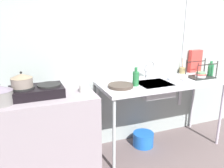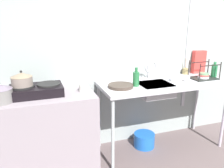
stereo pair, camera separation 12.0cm
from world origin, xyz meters
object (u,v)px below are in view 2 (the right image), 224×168
sink_basin (155,89)px  pot_on_left_burner (22,79)px  utensil_jar (185,71)px  frying_pan (121,86)px  cereal_box (199,62)px  stove (36,90)px  faucet (150,67)px  dish_rack (204,76)px  bucket_on_floor (144,140)px  bottle_by_sink (136,79)px  percolator (83,85)px  pot_beside_stove (0,93)px  cup_by_rack (187,79)px  small_bowl_on_drainboard (174,80)px  bottle_by_rack (214,71)px

sink_basin → pot_on_left_burner: bearing=178.6°
pot_on_left_burner → utensil_jar: pot_on_left_burner is taller
frying_pan → cereal_box: cereal_box is taller
stove → frying_pan: (0.93, -0.04, -0.04)m
faucet → cereal_box: 0.87m
stove → dish_rack: size_ratio=1.59×
sink_basin → utensil_jar: 0.72m
faucet → pot_on_left_burner: bearing=-175.8°
dish_rack → bucket_on_floor: (-0.78, 0.10, -0.85)m
bottle_by_sink → stove: bearing=177.6°
faucet → cereal_box: bearing=9.6°
stove → bucket_on_floor: size_ratio=1.93×
percolator → pot_on_left_burner: bearing=175.8°
stove → frying_pan: bearing=-2.2°
percolator → cereal_box: size_ratio=0.49×
stove → pot_beside_stove: pot_beside_stove is taller
dish_rack → stove: bearing=179.1°
stove → cereal_box: 2.26m
percolator → bottle_by_sink: 0.63m
bottle_by_sink → pot_on_left_burner: bearing=177.9°
sink_basin → bucket_on_floor: 0.75m
pot_on_left_burner → bucket_on_floor: (1.45, 0.06, -1.00)m
bottle_by_sink → pot_beside_stove: bearing=-177.2°
cup_by_rack → small_bowl_on_drainboard: bearing=150.7°
small_bowl_on_drainboard → cereal_box: cereal_box is taller
bottle_by_sink → cereal_box: 1.16m
sink_basin → dish_rack: 0.73m
pot_on_left_burner → cereal_box: (2.37, 0.26, -0.02)m
percolator → utensil_jar: 1.56m
small_bowl_on_drainboard → bottle_by_sink: 0.55m
cup_by_rack → frying_pan: bearing=176.6°
stove → sink_basin: bearing=-1.5°
frying_pan → dish_rack: 1.17m
percolator → dish_rack: (1.61, 0.01, -0.04)m
utensil_jar → cup_by_rack: bearing=-122.9°
bottle_by_sink → bottle_by_rack: bottle_by_sink is taller
small_bowl_on_drainboard → utensil_jar: utensil_jar is taller
percolator → faucet: 0.91m
cup_by_rack → bucket_on_floor: (-0.48, 0.15, -0.85)m
sink_basin → frying_pan: size_ratio=1.38×
bottle_by_rack → bottle_by_sink: bearing=-179.1°
pot_beside_stove → cup_by_rack: size_ratio=3.15×
frying_pan → cereal_box: 1.35m
sink_basin → cup_by_rack: cup_by_rack is taller
faucet → bottle_by_sink: bearing=-149.2°
stove → bottle_by_rack: size_ratio=2.54×
dish_rack → bucket_on_floor: bearing=173.0°
faucet → utensil_jar: (0.64, 0.14, -0.13)m
sink_basin → small_bowl_on_drainboard: (0.29, 0.03, 0.09)m
sink_basin → utensil_jar: size_ratio=1.77×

